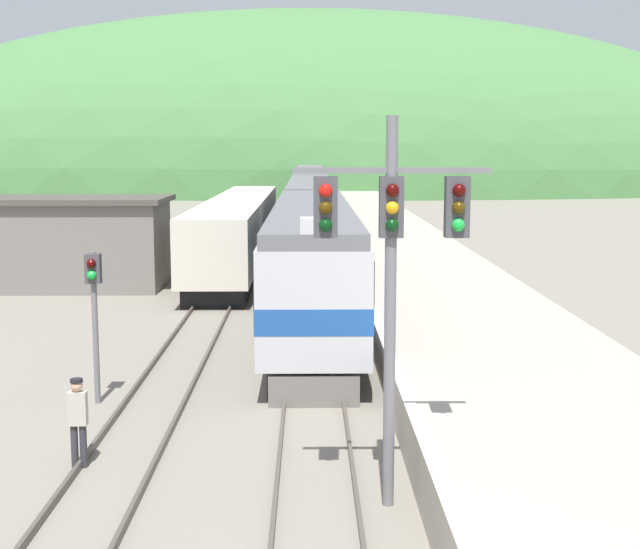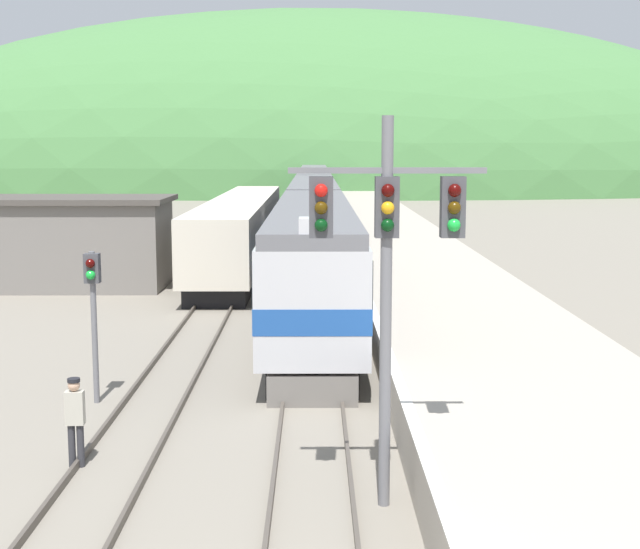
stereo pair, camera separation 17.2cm
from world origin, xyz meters
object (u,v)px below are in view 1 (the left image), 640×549
carriage_fourth (310,182)px  carriage_third (310,193)px  express_train_lead_car (312,259)px  track_worker (78,417)px  carriage_second (311,212)px  signal_post_siding (94,295)px  siding_train (239,229)px  signal_mast_main (391,246)px

carriage_fourth → carriage_third: bearing=-90.0°
express_train_lead_car → track_worker: bearing=-107.5°
carriage_second → signal_post_siding: 34.02m
express_train_lead_car → siding_train: express_train_lead_car is taller
signal_mast_main → signal_post_siding: signal_mast_main is taller
track_worker → carriage_fourth: bearing=86.9°
carriage_second → siding_train: (-3.87, -6.88, -0.46)m
carriage_second → carriage_fourth: (0.00, 47.38, 0.00)m
carriage_second → carriage_third: size_ratio=1.00×
siding_train → carriage_second: bearing=60.7°
express_train_lead_car → track_worker: (-4.61, -14.59, -1.27)m
siding_train → signal_post_siding: bearing=-93.1°
carriage_fourth → signal_post_siding: bearing=-93.7°
express_train_lead_car → track_worker: 15.35m
siding_train → track_worker: size_ratio=16.42×
siding_train → signal_mast_main: 33.58m
carriage_third → track_worker: size_ratio=12.81×
carriage_second → signal_mast_main: size_ratio=3.39×
carriage_second → track_worker: (-4.61, -38.02, -1.25)m
carriage_second → track_worker: bearing=-96.9°
signal_mast_main → track_worker: bearing=161.8°
siding_train → express_train_lead_car: bearing=-76.9°
carriage_fourth → siding_train: size_ratio=0.78×
carriage_third → track_worker: (-4.61, -61.71, -1.25)m
signal_post_siding → track_worker: (0.68, -4.41, -1.66)m
carriage_fourth → carriage_second: bearing=-90.0°
express_train_lead_car → signal_mast_main: signal_mast_main is taller
carriage_fourth → signal_post_siding: size_ratio=6.11×
carriage_third → track_worker: bearing=-94.3°
signal_mast_main → express_train_lead_car: bearing=94.4°
express_train_lead_car → signal_post_siding: 11.48m
siding_train → carriage_third: bearing=82.8°
signal_mast_main → signal_post_siding: 9.31m
track_worker → signal_post_siding: bearing=98.8°
express_train_lead_car → siding_train: (-3.87, 16.55, -0.47)m
signal_mast_main → carriage_fourth: bearing=90.8°
carriage_second → signal_mast_main: 40.03m
express_train_lead_car → carriage_fourth: (0.00, 70.80, -0.01)m
siding_train → signal_mast_main: bearing=-81.2°
express_train_lead_car → carriage_third: express_train_lead_car is taller
carriage_second → signal_mast_main: bearing=-88.2°
signal_post_siding → track_worker: signal_post_siding is taller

